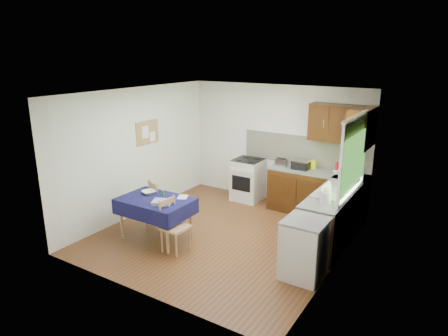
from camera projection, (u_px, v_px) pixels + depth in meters
The scene contains 33 objects.
floor at pixel (224, 235), 7.10m from camera, with size 4.20×4.20×0.00m, color #4C3314.
ceiling at pixel (223, 93), 6.41m from camera, with size 4.00×4.20×0.02m, color white.
wall_back at pixel (276, 144), 8.46m from camera, with size 4.00×0.02×2.50m, color silver.
wall_front at pixel (135, 207), 5.05m from camera, with size 4.00×0.02×2.50m, color silver.
wall_left at pixel (137, 152), 7.77m from camera, with size 0.02×4.20×2.50m, color white.
wall_right at pixel (341, 188), 5.74m from camera, with size 0.02×4.20×2.50m, color silver.
base_cabinets at pixel (322, 205), 7.32m from camera, with size 1.90×2.30×0.86m.
worktop_back at pixel (318, 172), 7.79m from camera, with size 1.90×0.60×0.04m, color slate.
worktop_right at pixel (333, 195), 6.52m from camera, with size 0.60×1.70×0.04m, color slate.
worktop_corner at pixel (351, 177), 7.46m from camera, with size 0.60×0.60×0.04m, color slate.
splashback at pixel (305, 151), 8.13m from camera, with size 2.70×0.02×0.60m, color beige.
upper_cabinets at pixel (347, 125), 7.28m from camera, with size 1.20×0.85×0.70m.
stove at pixel (248, 180), 8.69m from camera, with size 0.60×0.61×0.92m.
window at pixel (354, 151), 6.21m from camera, with size 0.04×1.48×1.26m.
fridge at pixel (304, 249), 5.67m from camera, with size 0.58×0.60×0.89m.
corkboard at pixel (147, 132), 7.90m from camera, with size 0.04×0.62×0.47m.
dining_table at pixel (155, 205), 6.79m from camera, with size 1.22×0.83×0.74m.
chair_far at pixel (160, 202), 7.35m from camera, with size 0.52×0.52×0.89m.
chair_near at pixel (173, 224), 6.42m from camera, with size 0.43×0.43×0.89m.
toaster at pixel (282, 163), 8.07m from camera, with size 0.23×0.14×0.18m.
sandwich_press at pixel (301, 164), 7.90m from camera, with size 0.33×0.29×0.19m.
sauce_bottle at pixel (337, 168), 7.52m from camera, with size 0.06×0.06×0.24m, color red.
yellow_packet at pixel (313, 164), 7.92m from camera, with size 0.13×0.09×0.17m, color yellow.
dish_rack at pixel (326, 195), 6.39m from camera, with size 0.46×0.35×0.22m.
kettle at pixel (326, 196), 6.08m from camera, with size 0.15×0.15×0.26m.
cup at pixel (337, 172), 7.54m from camera, with size 0.13×0.13×0.10m, color silver.
soap_bottle_a at pixel (344, 175), 7.05m from camera, with size 0.11×0.11×0.28m, color silver.
soap_bottle_b at pixel (341, 180), 6.90m from camera, with size 0.09×0.09×0.20m, color #1C4FA6.
soap_bottle_c at pixel (326, 195), 6.24m from camera, with size 0.12×0.12×0.15m, color #25883F.
plate_bowl at pixel (149, 192), 6.99m from camera, with size 0.23×0.23×0.06m, color beige.
book at pixel (178, 197), 6.82m from camera, with size 0.16×0.22×0.02m, color white.
spice_jar at pixel (163, 193), 6.91m from camera, with size 0.05×0.05×0.09m, color #248535.
tea_towel at pixel (162, 202), 6.53m from camera, with size 0.31×0.24×0.06m, color navy.
Camera 1 is at (3.45, -5.50, 3.13)m, focal length 32.00 mm.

